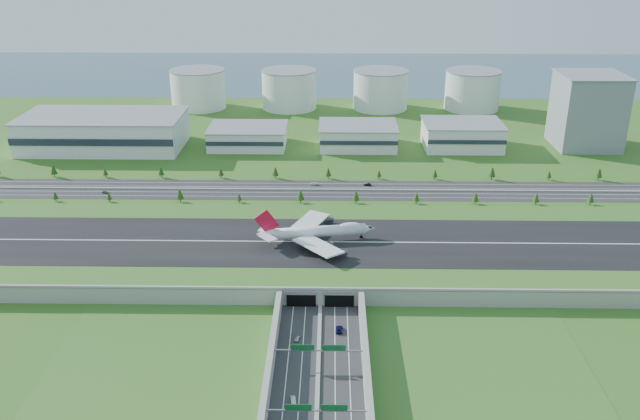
{
  "coord_description": "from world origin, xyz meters",
  "views": [
    {
      "loc": [
        4.4,
        -313.37,
        157.14
      ],
      "look_at": [
        -1.56,
        35.0,
        11.22
      ],
      "focal_mm": 38.0,
      "sensor_mm": 36.0,
      "label": 1
    }
  ],
  "objects_px": {
    "car_0": "(297,338)",
    "car_4": "(105,192)",
    "boeing_747": "(316,231)",
    "car_1": "(293,400)",
    "car_5": "(367,184)",
    "fuel_tank_a": "(198,89)",
    "office_tower": "(588,111)",
    "car_2": "(339,329)",
    "car_7": "(314,184)"
  },
  "relations": [
    {
      "from": "car_5",
      "to": "car_1",
      "type": "bearing_deg",
      "value": 2.92
    },
    {
      "from": "car_0",
      "to": "car_1",
      "type": "relative_size",
      "value": 0.87
    },
    {
      "from": "car_1",
      "to": "car_5",
      "type": "height_order",
      "value": "car_5"
    },
    {
      "from": "office_tower",
      "to": "car_2",
      "type": "xyz_separation_m",
      "value": [
        -191.69,
        -265.29,
        -26.53
      ]
    },
    {
      "from": "fuel_tank_a",
      "to": "boeing_747",
      "type": "height_order",
      "value": "fuel_tank_a"
    },
    {
      "from": "car_0",
      "to": "car_5",
      "type": "height_order",
      "value": "car_5"
    },
    {
      "from": "car_0",
      "to": "car_1",
      "type": "height_order",
      "value": "car_1"
    },
    {
      "from": "car_4",
      "to": "car_7",
      "type": "distance_m",
      "value": 134.14
    },
    {
      "from": "car_1",
      "to": "car_2",
      "type": "relative_size",
      "value": 0.8
    },
    {
      "from": "car_0",
      "to": "car_7",
      "type": "distance_m",
      "value": 181.58
    },
    {
      "from": "car_4",
      "to": "car_5",
      "type": "distance_m",
      "value": 168.91
    },
    {
      "from": "car_4",
      "to": "car_5",
      "type": "bearing_deg",
      "value": -64.54
    },
    {
      "from": "car_1",
      "to": "car_7",
      "type": "bearing_deg",
      "value": 80.95
    },
    {
      "from": "car_0",
      "to": "car_4",
      "type": "bearing_deg",
      "value": 144.56
    },
    {
      "from": "boeing_747",
      "to": "car_4",
      "type": "distance_m",
      "value": 161.94
    },
    {
      "from": "car_2",
      "to": "car_4",
      "type": "xyz_separation_m",
      "value": [
        -147.92,
        157.17,
        -0.06
      ]
    },
    {
      "from": "office_tower",
      "to": "boeing_747",
      "type": "relative_size",
      "value": 0.89
    },
    {
      "from": "car_0",
      "to": "car_2",
      "type": "xyz_separation_m",
      "value": [
        17.29,
        6.97,
        0.12
      ]
    },
    {
      "from": "car_1",
      "to": "car_4",
      "type": "distance_m",
      "value": 242.32
    },
    {
      "from": "office_tower",
      "to": "car_1",
      "type": "bearing_deg",
      "value": -123.76
    },
    {
      "from": "boeing_747",
      "to": "car_4",
      "type": "bearing_deg",
      "value": 138.54
    },
    {
      "from": "car_4",
      "to": "car_0",
      "type": "bearing_deg",
      "value": -121.78
    },
    {
      "from": "boeing_747",
      "to": "car_0",
      "type": "relative_size",
      "value": 14.48
    },
    {
      "from": "office_tower",
      "to": "fuel_tank_a",
      "type": "bearing_deg",
      "value": 160.23
    },
    {
      "from": "car_0",
      "to": "car_5",
      "type": "bearing_deg",
      "value": 94.36
    },
    {
      "from": "car_0",
      "to": "car_2",
      "type": "bearing_deg",
      "value": 38.0
    },
    {
      "from": "office_tower",
      "to": "car_7",
      "type": "height_order",
      "value": "office_tower"
    },
    {
      "from": "office_tower",
      "to": "car_2",
      "type": "distance_m",
      "value": 328.37
    },
    {
      "from": "office_tower",
      "to": "car_0",
      "type": "height_order",
      "value": "office_tower"
    },
    {
      "from": "fuel_tank_a",
      "to": "boeing_747",
      "type": "xyz_separation_m",
      "value": [
        117.18,
        -308.86,
        -4.02
      ]
    },
    {
      "from": "boeing_747",
      "to": "car_7",
      "type": "relative_size",
      "value": 10.58
    },
    {
      "from": "car_5",
      "to": "office_tower",
      "type": "bearing_deg",
      "value": 130.41
    },
    {
      "from": "boeing_747",
      "to": "car_4",
      "type": "relative_size",
      "value": 13.28
    },
    {
      "from": "car_4",
      "to": "car_7",
      "type": "relative_size",
      "value": 0.8
    },
    {
      "from": "boeing_747",
      "to": "car_0",
      "type": "height_order",
      "value": "boeing_747"
    },
    {
      "from": "office_tower",
      "to": "car_2",
      "type": "relative_size",
      "value": 8.99
    },
    {
      "from": "fuel_tank_a",
      "to": "car_1",
      "type": "height_order",
      "value": "fuel_tank_a"
    },
    {
      "from": "office_tower",
      "to": "car_1",
      "type": "xyz_separation_m",
      "value": [
        -208.51,
        -311.91,
        -26.57
      ]
    },
    {
      "from": "boeing_747",
      "to": "car_2",
      "type": "xyz_separation_m",
      "value": [
        11.13,
        -71.43,
        -12.51
      ]
    },
    {
      "from": "office_tower",
      "to": "car_4",
      "type": "bearing_deg",
      "value": -162.34
    },
    {
      "from": "office_tower",
      "to": "car_4",
      "type": "relative_size",
      "value": 11.8
    },
    {
      "from": "office_tower",
      "to": "car_1",
      "type": "relative_size",
      "value": 11.24
    },
    {
      "from": "car_1",
      "to": "car_2",
      "type": "xyz_separation_m",
      "value": [
        16.83,
        46.62,
        0.04
      ]
    },
    {
      "from": "car_0",
      "to": "car_2",
      "type": "height_order",
      "value": "car_2"
    },
    {
      "from": "boeing_747",
      "to": "car_5",
      "type": "height_order",
      "value": "boeing_747"
    },
    {
      "from": "car_2",
      "to": "car_7",
      "type": "relative_size",
      "value": 1.05
    },
    {
      "from": "fuel_tank_a",
      "to": "car_1",
      "type": "xyz_separation_m",
      "value": [
        111.49,
        -426.91,
        -16.57
      ]
    },
    {
      "from": "car_4",
      "to": "car_5",
      "type": "height_order",
      "value": "car_5"
    },
    {
      "from": "car_0",
      "to": "car_4",
      "type": "relative_size",
      "value": 0.92
    },
    {
      "from": "car_5",
      "to": "car_4",
      "type": "bearing_deg",
      "value": -71.83
    }
  ]
}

